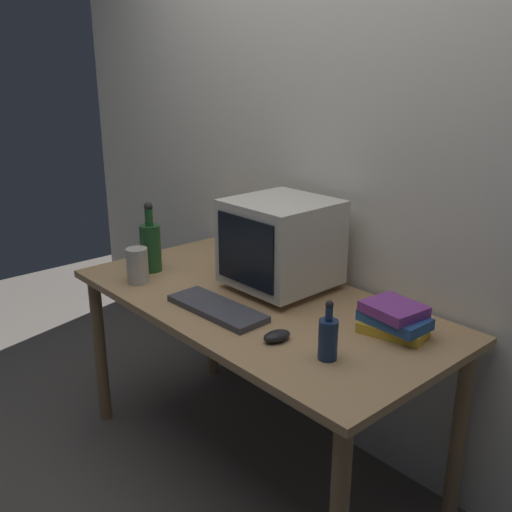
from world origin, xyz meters
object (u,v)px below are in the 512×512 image
object	(u,v)px
computer_mouse	(277,336)
metal_canister	(138,266)
keyboard	(217,308)
crt_monitor	(281,243)
bottle_tall	(151,245)
bottle_short	(328,337)
book_stack	(394,319)

from	to	relation	value
computer_mouse	metal_canister	xyz separation A→B (m)	(-0.78, -0.06, 0.06)
keyboard	computer_mouse	distance (m)	0.32
crt_monitor	bottle_tall	distance (m)	0.61
keyboard	bottle_tall	world-z (taller)	bottle_tall
bottle_short	book_stack	world-z (taller)	bottle_short
bottle_tall	book_stack	distance (m)	1.13
crt_monitor	keyboard	size ratio (longest dim) A/B	0.93
bottle_tall	bottle_short	world-z (taller)	bottle_tall
computer_mouse	book_stack	bearing A→B (deg)	64.44
crt_monitor	book_stack	distance (m)	0.58
computer_mouse	bottle_tall	distance (m)	0.88
keyboard	bottle_tall	distance (m)	0.56
computer_mouse	metal_canister	bearing A→B (deg)	-166.86
crt_monitor	computer_mouse	bearing A→B (deg)	-45.13
bottle_short	book_stack	xyz separation A→B (m)	(0.03, 0.30, -0.02)
crt_monitor	computer_mouse	distance (m)	0.51
crt_monitor	bottle_short	xyz separation A→B (m)	(0.53, -0.30, -0.12)
bottle_short	book_stack	bearing A→B (deg)	83.79
bottle_tall	bottle_short	distance (m)	1.07
bottle_tall	bottle_short	xyz separation A→B (m)	(1.07, -0.02, -0.04)
keyboard	book_stack	bearing A→B (deg)	28.90
keyboard	metal_canister	xyz separation A→B (m)	(-0.46, -0.06, 0.06)
keyboard	computer_mouse	size ratio (longest dim) A/B	4.20
bottle_tall	book_stack	bearing A→B (deg)	14.01
crt_monitor	bottle_short	world-z (taller)	crt_monitor
bottle_tall	metal_canister	bearing A→B (deg)	-53.58
crt_monitor	keyboard	xyz separation A→B (m)	(0.01, -0.34, -0.18)
bottle_short	book_stack	size ratio (longest dim) A/B	0.80
computer_mouse	bottle_tall	world-z (taller)	bottle_tall
metal_canister	crt_monitor	bearing A→B (deg)	42.03
crt_monitor	metal_canister	bearing A→B (deg)	-137.97
bottle_short	book_stack	distance (m)	0.30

